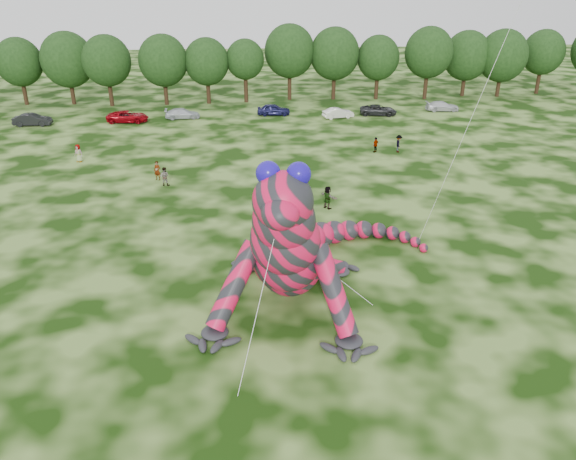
% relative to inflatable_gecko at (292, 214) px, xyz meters
% --- Properties ---
extents(ground, '(240.00, 240.00, 0.00)m').
position_rel_inflatable_gecko_xyz_m(ground, '(-2.22, -5.50, -4.49)').
color(ground, '#16330A').
rests_on(ground, ground).
extents(inflatable_gecko, '(18.40, 20.62, 8.98)m').
position_rel_inflatable_gecko_xyz_m(inflatable_gecko, '(0.00, 0.00, 0.00)').
color(inflatable_gecko, '#D91142').
rests_on(inflatable_gecko, ground).
extents(tree_4, '(6.22, 5.60, 9.06)m').
position_rel_inflatable_gecko_xyz_m(tree_4, '(-31.87, 53.22, 0.04)').
color(tree_4, black).
rests_on(tree_4, ground).
extents(tree_5, '(7.16, 6.44, 9.80)m').
position_rel_inflatable_gecko_xyz_m(tree_5, '(-25.35, 52.94, 0.41)').
color(tree_5, black).
rests_on(tree_5, ground).
extents(tree_6, '(6.52, 5.86, 9.49)m').
position_rel_inflatable_gecko_xyz_m(tree_6, '(-19.78, 51.19, 0.25)').
color(tree_6, black).
rests_on(tree_6, ground).
extents(tree_7, '(6.68, 6.01, 9.48)m').
position_rel_inflatable_gecko_xyz_m(tree_7, '(-12.31, 51.31, 0.25)').
color(tree_7, black).
rests_on(tree_7, ground).
extents(tree_8, '(6.14, 5.53, 8.94)m').
position_rel_inflatable_gecko_xyz_m(tree_8, '(-6.44, 51.49, -0.02)').
color(tree_8, black).
rests_on(tree_8, ground).
extents(tree_9, '(5.27, 4.74, 8.68)m').
position_rel_inflatable_gecko_xyz_m(tree_9, '(-1.16, 51.85, -0.15)').
color(tree_9, black).
rests_on(tree_9, ground).
extents(tree_10, '(7.09, 6.38, 10.50)m').
position_rel_inflatable_gecko_xyz_m(tree_10, '(5.17, 53.08, 0.76)').
color(tree_10, black).
rests_on(tree_10, ground).
extents(tree_11, '(7.01, 6.31, 10.07)m').
position_rel_inflatable_gecko_xyz_m(tree_11, '(11.56, 52.70, 0.54)').
color(tree_11, black).
rests_on(tree_11, ground).
extents(tree_12, '(5.99, 5.39, 8.97)m').
position_rel_inflatable_gecko_xyz_m(tree_12, '(17.79, 52.24, -0.01)').
color(tree_12, black).
rests_on(tree_12, ground).
extents(tree_13, '(6.83, 6.15, 10.13)m').
position_rel_inflatable_gecko_xyz_m(tree_13, '(24.91, 51.63, 0.57)').
color(tree_13, black).
rests_on(tree_13, ground).
extents(tree_14, '(6.82, 6.14, 9.40)m').
position_rel_inflatable_gecko_xyz_m(tree_14, '(31.24, 53.23, 0.21)').
color(tree_14, black).
rests_on(tree_14, ground).
extents(tree_15, '(7.17, 6.45, 9.63)m').
position_rel_inflatable_gecko_xyz_m(tree_15, '(36.25, 52.28, 0.33)').
color(tree_15, black).
rests_on(tree_15, ground).
extents(tree_16, '(6.26, 5.63, 9.37)m').
position_rel_inflatable_gecko_xyz_m(tree_16, '(43.22, 53.88, 0.19)').
color(tree_16, black).
rests_on(tree_16, ground).
extents(car_1, '(4.43, 1.59, 1.45)m').
position_rel_inflatable_gecko_xyz_m(car_1, '(-27.21, 40.74, -3.77)').
color(car_1, black).
rests_on(car_1, ground).
extents(car_2, '(5.12, 2.57, 1.39)m').
position_rel_inflatable_gecko_xyz_m(car_2, '(-16.07, 41.42, -3.80)').
color(car_2, '#98050E').
rests_on(car_2, ground).
extents(car_3, '(4.41, 1.98, 1.26)m').
position_rel_inflatable_gecko_xyz_m(car_3, '(-9.49, 42.68, -3.86)').
color(car_3, '#B7BCC2').
rests_on(car_3, ground).
extents(car_4, '(4.32, 1.90, 1.45)m').
position_rel_inflatable_gecko_xyz_m(car_4, '(2.14, 43.43, -3.77)').
color(car_4, '#171846').
rests_on(car_4, ground).
extents(car_5, '(4.11, 2.15, 1.29)m').
position_rel_inflatable_gecko_xyz_m(car_5, '(10.15, 41.00, -3.85)').
color(car_5, white).
rests_on(car_5, ground).
extents(car_6, '(5.07, 3.03, 1.32)m').
position_rel_inflatable_gecko_xyz_m(car_6, '(15.64, 42.13, -3.83)').
color(car_6, '#252528').
rests_on(car_6, ground).
extents(car_7, '(4.45, 1.97, 1.27)m').
position_rel_inflatable_gecko_xyz_m(car_7, '(24.72, 43.66, -3.86)').
color(car_7, silver).
rests_on(car_7, ground).
extents(spectator_1, '(0.90, 0.76, 1.65)m').
position_rel_inflatable_gecko_xyz_m(spectator_1, '(-9.22, 17.96, -3.67)').
color(spectator_1, gray).
rests_on(spectator_1, ground).
extents(spectator_3, '(0.94, 0.90, 1.57)m').
position_rel_inflatable_gecko_xyz_m(spectator_3, '(11.33, 25.92, -3.71)').
color(spectator_3, gray).
rests_on(spectator_3, ground).
extents(spectator_0, '(0.73, 0.61, 1.72)m').
position_rel_inflatable_gecko_xyz_m(spectator_0, '(-9.99, 19.47, -3.63)').
color(spectator_0, gray).
rests_on(spectator_0, ground).
extents(spectator_5, '(1.42, 1.68, 1.82)m').
position_rel_inflatable_gecko_xyz_m(spectator_5, '(4.00, 11.45, -3.58)').
color(spectator_5, gray).
rests_on(spectator_5, ground).
extents(spectator_2, '(0.90, 1.27, 1.79)m').
position_rel_inflatable_gecko_xyz_m(spectator_2, '(13.69, 25.72, -3.60)').
color(spectator_2, gray).
rests_on(spectator_2, ground).
extents(spectator_4, '(0.99, 0.85, 1.73)m').
position_rel_inflatable_gecko_xyz_m(spectator_4, '(-18.23, 25.60, -3.63)').
color(spectator_4, gray).
rests_on(spectator_4, ground).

